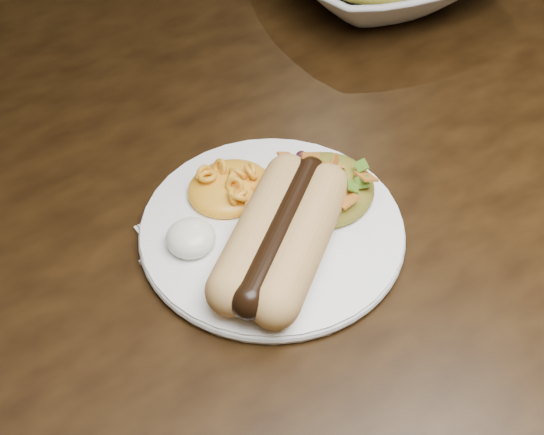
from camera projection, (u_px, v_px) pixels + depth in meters
table at (244, 178)px, 0.81m from camera, size 1.60×0.90×0.75m
plate at (272, 230)px, 0.63m from camera, size 0.24×0.24×0.01m
hotdog at (282, 234)px, 0.59m from camera, size 0.13×0.14×0.04m
mac_and_cheese at (229, 180)px, 0.64m from camera, size 0.08×0.07×0.03m
sour_cream at (190, 234)px, 0.60m from camera, size 0.04×0.04×0.02m
taco_salad at (323, 182)px, 0.64m from camera, size 0.09×0.09×0.04m
fork at (189, 289)px, 0.59m from camera, size 0.05×0.12×0.00m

